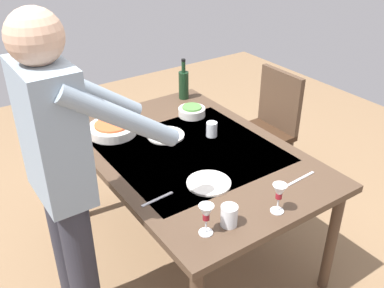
% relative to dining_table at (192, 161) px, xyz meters
% --- Properties ---
extents(ground_plane, '(6.00, 6.00, 0.00)m').
position_rel_dining_table_xyz_m(ground_plane, '(0.00, 0.00, -0.67)').
color(ground_plane, '#846647').
extents(dining_table, '(1.56, 1.06, 0.74)m').
position_rel_dining_table_xyz_m(dining_table, '(0.00, 0.00, 0.00)').
color(dining_table, '#4C3828').
rests_on(dining_table, ground_plane).
extents(chair_near, '(0.40, 0.40, 0.91)m').
position_rel_dining_table_xyz_m(chair_near, '(0.31, -0.91, -0.14)').
color(chair_near, '#352114').
rests_on(chair_near, ground_plane).
extents(person_server, '(0.42, 0.61, 1.69)m').
position_rel_dining_table_xyz_m(person_server, '(-0.17, 0.79, 0.29)').
color(person_server, '#2D2D38').
rests_on(person_server, ground_plane).
extents(wine_bottle, '(0.07, 0.07, 0.30)m').
position_rel_dining_table_xyz_m(wine_bottle, '(0.67, -0.38, 0.18)').
color(wine_bottle, black).
rests_on(wine_bottle, dining_table).
extents(wine_glass_left, '(0.07, 0.07, 0.15)m').
position_rel_dining_table_xyz_m(wine_glass_left, '(-0.68, -0.02, 0.17)').
color(wine_glass_left, white).
rests_on(wine_glass_left, dining_table).
extents(wine_glass_right, '(0.07, 0.07, 0.15)m').
position_rel_dining_table_xyz_m(wine_glass_right, '(-0.61, 0.35, 0.17)').
color(wine_glass_right, white).
rests_on(wine_glass_right, dining_table).
extents(water_cup_near_left, '(0.08, 0.08, 0.10)m').
position_rel_dining_table_xyz_m(water_cup_near_left, '(-0.62, 0.23, 0.12)').
color(water_cup_near_left, silver).
rests_on(water_cup_near_left, dining_table).
extents(water_cup_near_right, '(0.07, 0.07, 0.09)m').
position_rel_dining_table_xyz_m(water_cup_near_right, '(0.09, -0.21, 0.11)').
color(water_cup_near_right, silver).
rests_on(water_cup_near_right, dining_table).
extents(serving_bowl_pasta, '(0.30, 0.30, 0.07)m').
position_rel_dining_table_xyz_m(serving_bowl_pasta, '(0.46, 0.28, 0.10)').
color(serving_bowl_pasta, white).
rests_on(serving_bowl_pasta, dining_table).
extents(side_bowl_salad, '(0.18, 0.18, 0.07)m').
position_rel_dining_table_xyz_m(side_bowl_salad, '(0.39, -0.27, 0.10)').
color(side_bowl_salad, white).
rests_on(side_bowl_salad, dining_table).
extents(dinner_plate_near, '(0.23, 0.23, 0.01)m').
position_rel_dining_table_xyz_m(dinner_plate_near, '(-0.32, 0.11, 0.07)').
color(dinner_plate_near, white).
rests_on(dinner_plate_near, dining_table).
extents(dinner_plate_far, '(0.23, 0.23, 0.01)m').
position_rel_dining_table_xyz_m(dinner_plate_far, '(0.24, 0.03, 0.07)').
color(dinner_plate_far, white).
rests_on(dinner_plate_far, dining_table).
extents(table_knife, '(0.03, 0.20, 0.00)m').
position_rel_dining_table_xyz_m(table_knife, '(-0.55, -0.31, 0.07)').
color(table_knife, silver).
rests_on(table_knife, dining_table).
extents(table_fork, '(0.03, 0.18, 0.00)m').
position_rel_dining_table_xyz_m(table_fork, '(-0.28, 0.40, 0.07)').
color(table_fork, silver).
rests_on(table_fork, dining_table).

